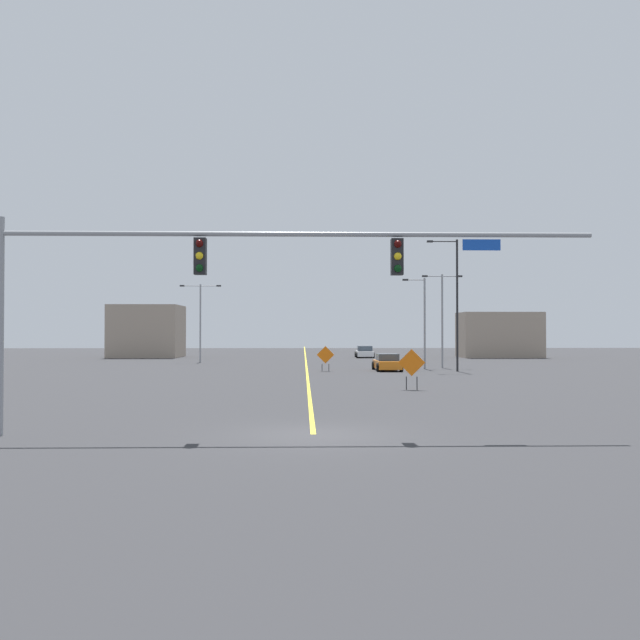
{
  "coord_description": "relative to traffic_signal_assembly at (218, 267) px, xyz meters",
  "views": [
    {
      "loc": [
        -0.3,
        -19.89,
        2.93
      ],
      "look_at": [
        0.87,
        27.53,
        3.75
      ],
      "focal_mm": 39.0,
      "sensor_mm": 36.0,
      "label": 1
    }
  ],
  "objects": [
    {
      "name": "street_lamp_mid_right",
      "position": [
        13.75,
        31.4,
        0.6
      ],
      "size": [
        2.33,
        0.24,
        9.82
      ],
      "color": "black",
      "rests_on": "ground"
    },
    {
      "name": "road_centre_stripe",
      "position": [
        2.73,
        59.39,
        -4.78
      ],
      "size": [
        0.16,
        118.75,
        0.01
      ],
      "color": "yellow",
      "rests_on": "ground"
    },
    {
      "name": "roadside_building_west",
      "position": [
        -15.68,
        61.2,
        -1.77
      ],
      "size": [
        7.82,
        7.08,
        6.03
      ],
      "color": "gray",
      "rests_on": "ground"
    },
    {
      "name": "ground",
      "position": [
        2.73,
        0.01,
        -4.78
      ],
      "size": [
        213.75,
        213.75,
        0.0
      ],
      "primitive_type": "plane",
      "color": "#2D2D30"
    },
    {
      "name": "traffic_signal_assembly",
      "position": [
        0.0,
        0.0,
        0.0
      ],
      "size": [
        17.04,
        0.44,
        6.2
      ],
      "color": "gray",
      "rests_on": "ground"
    },
    {
      "name": "construction_sign_right_lane",
      "position": [
        4.12,
        31.89,
        -3.62
      ],
      "size": [
        1.31,
        0.14,
        1.88
      ],
      "color": "orange",
      "rests_on": "ground"
    },
    {
      "name": "car_white_far",
      "position": [
        9.49,
        59.46,
        -4.17
      ],
      "size": [
        2.12,
        4.41,
        1.34
      ],
      "color": "white",
      "rests_on": "ground"
    },
    {
      "name": "roadside_building_east",
      "position": [
        25.08,
        59.61,
        -2.19
      ],
      "size": [
        9.06,
        5.24,
        5.19
      ],
      "color": "gray",
      "rests_on": "ground"
    },
    {
      "name": "street_lamp_mid_left",
      "position": [
        -7.47,
        47.32,
        -0.24
      ],
      "size": [
        3.96,
        0.24,
        7.54
      ],
      "color": "gray",
      "rests_on": "ground"
    },
    {
      "name": "car_orange_near",
      "position": [
        8.82,
        32.63,
        -4.19
      ],
      "size": [
        1.98,
        4.33,
        1.29
      ],
      "color": "orange",
      "rests_on": "ground"
    },
    {
      "name": "street_lamp_near_left",
      "position": [
        11.92,
        34.75,
        -0.77
      ],
      "size": [
        1.83,
        0.24,
        7.21
      ],
      "color": "gray",
      "rests_on": "ground"
    },
    {
      "name": "street_lamp_near_right",
      "position": [
        13.82,
        36.53,
        -0.24
      ],
      "size": [
        3.29,
        0.24,
        7.65
      ],
      "color": "gray",
      "rests_on": "ground"
    },
    {
      "name": "construction_sign_median_far",
      "position": [
        7.95,
        15.2,
        -3.49
      ],
      "size": [
        1.35,
        0.36,
        2.07
      ],
      "color": "orange",
      "rests_on": "ground"
    }
  ]
}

